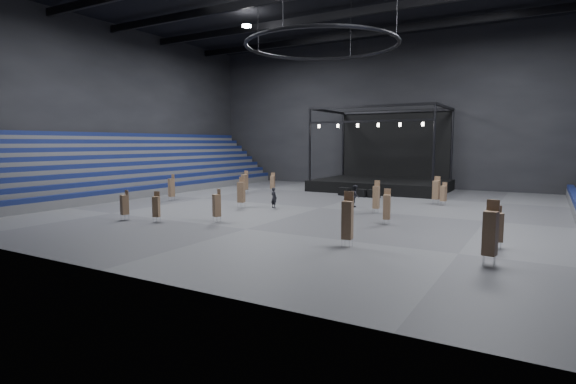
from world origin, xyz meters
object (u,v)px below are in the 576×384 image
Objects in this scene: chair_stack_5 at (436,190)px; chair_stack_0 at (217,205)px; man_center at (274,198)px; stage at (383,177)px; chair_stack_4 at (490,232)px; chair_stack_11 at (376,197)px; chair_stack_3 at (348,219)px; chair_stack_2 at (172,187)px; flight_case_left at (345,192)px; flight_case_mid at (362,193)px; flight_case_right at (374,194)px; chair_stack_8 at (245,182)px; chair_stack_9 at (387,206)px; chair_stack_1 at (241,192)px; chair_stack_12 at (125,204)px; crew_member at (355,196)px; chair_stack_10 at (444,193)px; chair_stack_6 at (498,227)px; chair_stack_7 at (156,206)px.

chair_stack_0 is at bearing -115.76° from chair_stack_5.
stage is at bearing -81.26° from man_center.
chair_stack_11 is (-9.12, 11.62, -0.21)m from chair_stack_4.
chair_stack_2 is at bearing 149.04° from chair_stack_3.
chair_stack_3 reaches higher than flight_case_left.
flight_case_left is at bearing 174.49° from flight_case_mid.
flight_case_right is 19.26m from chair_stack_2.
chair_stack_8 is 1.03× the size of chair_stack_9.
flight_case_left is at bearing 135.54° from chair_stack_4.
stage is 18.48m from man_center.
flight_case_right is 0.48× the size of chair_stack_5.
chair_stack_1 is 9.56m from chair_stack_12.
stage is 20.15m from chair_stack_1.
flight_case_left is 18.54m from chair_stack_0.
chair_stack_0 is 10.79m from chair_stack_3.
flight_case_mid is 7.80m from chair_stack_5.
man_center is (-8.16, -1.57, -0.42)m from chair_stack_11.
chair_stack_3 is at bearing -99.28° from chair_stack_9.
chair_stack_4 is 14.78m from chair_stack_11.
crew_member is at bearing -73.53° from flight_case_mid.
chair_stack_5 is 1.03× the size of chair_stack_9.
flight_case_right is at bearing 50.59° from chair_stack_2.
chair_stack_8 is at bearing -166.82° from chair_stack_5.
flight_case_mid is 12.15m from chair_stack_8.
chair_stack_4 is at bearing -56.31° from chair_stack_10.
chair_stack_6 is (15.65, -17.44, 0.72)m from flight_case_left.
chair_stack_11 is at bearing -5.57° from chair_stack_8.
chair_stack_12 is (-7.54, -21.06, 0.69)m from flight_case_left.
chair_stack_8 is 17.39m from chair_stack_12.
man_center is (-1.63, -11.00, 0.44)m from flight_case_left.
chair_stack_3 is at bearing 155.78° from man_center.
stage is at bearing 107.64° from chair_stack_0.
chair_stack_4 is at bearing -20.67° from chair_stack_8.
chair_stack_0 is 12.11m from chair_stack_11.
chair_stack_10 is (14.17, 9.76, -0.27)m from chair_stack_1.
chair_stack_7 is 10.11m from man_center.
chair_stack_8 is at bearing 83.07° from chair_stack_7.
stage is at bearing 96.99° from chair_stack_3.
chair_stack_6 is 12.14m from chair_stack_11.
chair_stack_1 is 1.28× the size of chair_stack_10.
chair_stack_8 is 1.43× the size of man_center.
flight_case_right is 0.57× the size of chair_stack_12.
chair_stack_0 is (-3.19, -25.63, -0.29)m from stage.
chair_stack_11 is at bearing 114.86° from chair_stack_6.
chair_stack_11 reaches higher than man_center.
chair_stack_5 is 7.93m from chair_stack_11.
flight_case_right is 0.53× the size of chair_stack_0.
flight_case_left is 10.43m from chair_stack_8.
crew_member reaches higher than flight_case_left.
chair_stack_4 reaches higher than chair_stack_10.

